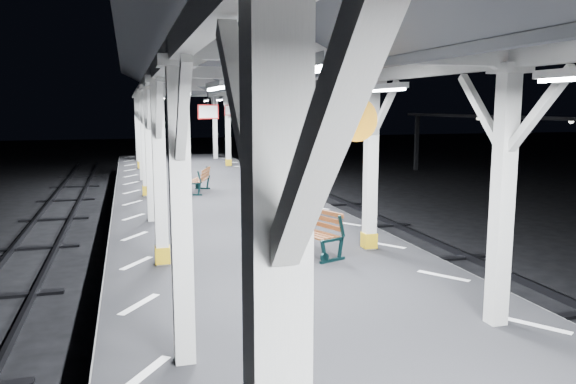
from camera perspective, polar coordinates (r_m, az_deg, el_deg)
name	(u,v)px	position (r m, az deg, el deg)	size (l,w,h in m)	color
ground	(303,350)	(9.17, 1.50, -15.78)	(120.00, 120.00, 0.00)	black
platform	(303,320)	(8.98, 1.51, -12.88)	(6.00, 50.00, 1.00)	black
hazard_stripes_left	(139,304)	(8.44, -14.87, -10.96)	(1.00, 48.00, 0.01)	silver
hazard_stripes_right	(443,276)	(9.79, 15.49, -8.22)	(1.00, 48.00, 0.01)	silver
track_right	(565,314)	(11.56, 26.36, -11.00)	(2.20, 60.00, 0.16)	#2D2D33
canopy	(304,53)	(8.36, 1.66, 13.89)	(5.40, 49.00, 4.65)	silver
bench_mid	(310,230)	(10.81, 2.28, -3.83)	(1.09, 1.67, 0.85)	black
bench_far	(201,179)	(18.55, -8.86, 1.26)	(0.97, 1.56, 0.79)	black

